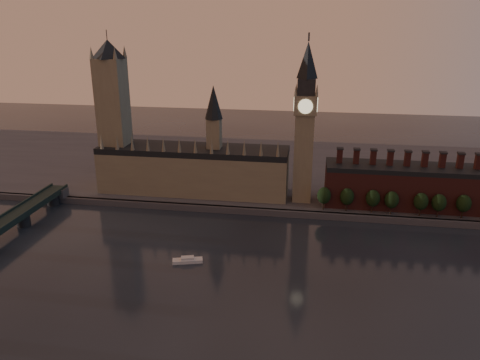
# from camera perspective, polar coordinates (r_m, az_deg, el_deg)

# --- Properties ---
(ground) EXTENTS (900.00, 900.00, 0.00)m
(ground) POSITION_cam_1_polar(r_m,az_deg,el_deg) (219.69, 3.79, -13.68)
(ground) COLOR black
(ground) RESTS_ON ground
(north_bank) EXTENTS (900.00, 182.00, 4.00)m
(north_bank) POSITION_cam_1_polar(r_m,az_deg,el_deg) (380.94, 6.31, 1.11)
(north_bank) COLOR #434348
(north_bank) RESTS_ON ground
(palace_of_westminster) EXTENTS (130.00, 30.30, 74.00)m
(palace_of_westminster) POSITION_cam_1_polar(r_m,az_deg,el_deg) (324.36, -5.59, 1.56)
(palace_of_westminster) COLOR #7C7358
(palace_of_westminster) RESTS_ON north_bank
(victoria_tower) EXTENTS (24.00, 24.00, 108.00)m
(victoria_tower) POSITION_cam_1_polar(r_m,az_deg,el_deg) (333.61, -15.18, 8.11)
(victoria_tower) COLOR #7C7358
(victoria_tower) RESTS_ON north_bank
(big_ben) EXTENTS (15.00, 15.00, 107.00)m
(big_ben) POSITION_cam_1_polar(r_m,az_deg,el_deg) (300.75, 7.93, 7.01)
(big_ben) COLOR #7C7358
(big_ben) RESTS_ON north_bank
(chimney_block) EXTENTS (110.00, 25.00, 37.00)m
(chimney_block) POSITION_cam_1_polar(r_m,az_deg,el_deg) (317.84, 20.31, -0.67)
(chimney_block) COLOR #562421
(chimney_block) RESTS_ON north_bank
(embankment_tree_0) EXTENTS (8.60, 8.60, 14.88)m
(embankment_tree_0) POSITION_cam_1_polar(r_m,az_deg,el_deg) (298.74, 10.20, -1.87)
(embankment_tree_0) COLOR black
(embankment_tree_0) RESTS_ON north_bank
(embankment_tree_1) EXTENTS (8.60, 8.60, 14.88)m
(embankment_tree_1) POSITION_cam_1_polar(r_m,az_deg,el_deg) (299.76, 12.92, -1.99)
(embankment_tree_1) COLOR black
(embankment_tree_1) RESTS_ON north_bank
(embankment_tree_2) EXTENTS (8.60, 8.60, 14.88)m
(embankment_tree_2) POSITION_cam_1_polar(r_m,az_deg,el_deg) (300.96, 15.90, -2.16)
(embankment_tree_2) COLOR black
(embankment_tree_2) RESTS_ON north_bank
(embankment_tree_3) EXTENTS (8.60, 8.60, 14.88)m
(embankment_tree_3) POSITION_cam_1_polar(r_m,az_deg,el_deg) (301.79, 18.01, -2.32)
(embankment_tree_3) COLOR black
(embankment_tree_3) RESTS_ON north_bank
(embankment_tree_4) EXTENTS (8.60, 8.60, 14.88)m
(embankment_tree_4) POSITION_cam_1_polar(r_m,az_deg,el_deg) (305.22, 21.20, -2.46)
(embankment_tree_4) COLOR black
(embankment_tree_4) RESTS_ON north_bank
(embankment_tree_5) EXTENTS (8.60, 8.60, 14.88)m
(embankment_tree_5) POSITION_cam_1_polar(r_m,az_deg,el_deg) (307.26, 23.09, -2.56)
(embankment_tree_5) COLOR black
(embankment_tree_5) RESTS_ON north_bank
(embankment_tree_6) EXTENTS (8.60, 8.60, 14.88)m
(embankment_tree_6) POSITION_cam_1_polar(r_m,az_deg,el_deg) (312.16, 25.62, -2.60)
(embankment_tree_6) COLOR black
(embankment_tree_6) RESTS_ON north_bank
(river_boat) EXTENTS (15.97, 8.30, 3.07)m
(river_boat) POSITION_cam_1_polar(r_m,az_deg,el_deg) (245.31, -6.41, -9.69)
(river_boat) COLOR silver
(river_boat) RESTS_ON ground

